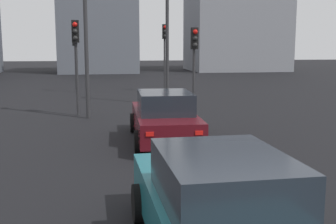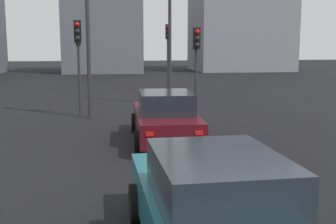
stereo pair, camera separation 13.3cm
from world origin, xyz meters
The scene contains 10 objects.
car_maroon_lead centered at (9.06, -0.18, 0.74)m, with size 4.71×2.06×1.53m.
car_teal_second centered at (1.67, 0.17, 0.75)m, with size 4.81×2.07×1.55m.
traffic_light_near_left centered at (14.01, -2.18, 2.63)m, with size 0.32×0.29×3.64m.
traffic_light_near_right centered at (23.51, 3.30, 2.73)m, with size 0.32×0.29×3.78m.
traffic_light_far_left centered at (22.85, -2.22, 3.02)m, with size 0.32×0.30×4.20m.
traffic_light_far_right centered at (14.33, 2.70, 2.82)m, with size 0.32×0.29×3.91m.
street_lamp_kerbside centered at (17.05, -1.49, 4.26)m, with size 0.56×0.36×7.21m.
street_lamp_far centered at (13.62, 2.25, 4.06)m, with size 0.56×0.36×6.84m.
building_facade_left centered at (45.61, -14.00, 7.39)m, with size 9.25×10.78×14.77m, color gray.
building_facade_center centered at (44.65, 2.00, 5.85)m, with size 8.67×8.33×11.69m, color slate.
Camera 1 is at (-3.48, 1.63, 2.89)m, focal length 45.26 mm.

